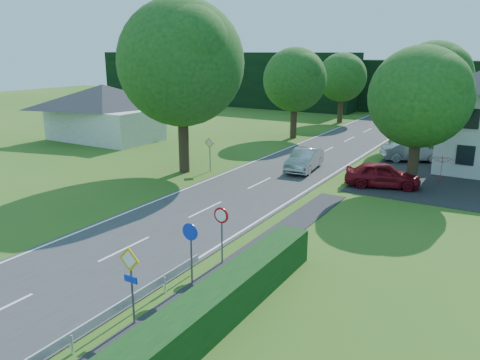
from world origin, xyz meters
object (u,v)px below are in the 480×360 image
Objects in this scene: parked_car_red at (382,175)px; parked_car_silver_a at (413,151)px; parasol at (441,170)px; moving_car at (305,160)px; streetlight at (417,112)px; motorcycle at (303,161)px.

parked_car_red is 0.98× the size of parked_car_silver_a.
moving_car is at bearing -172.08° from parasol.
moving_car is 1.00× the size of parked_car_silver_a.
motorcycle is (-7.41, -0.65, -3.96)m from streetlight.
moving_car is 8.89m from parasol.
streetlight reaches higher than parasol.
moving_car is at bearing 59.61° from parked_car_red.
parked_car_red is at bearing -112.22° from streetlight.
streetlight is at bearing 5.05° from moving_car.
motorcycle is 0.38× the size of parked_car_silver_a.
parked_car_silver_a is at bearing 42.73° from moving_car.
moving_car is (-6.97, -1.39, -3.66)m from streetlight.
parasol reaches higher than motorcycle.
streetlight is 4.56× the size of motorcycle.
motorcycle is at bearing -174.99° from streetlight.
moving_car is at bearing -168.76° from streetlight.
parked_car_red is 8.29m from parked_car_silver_a.
moving_car reaches higher than motorcycle.
moving_car is at bearing -41.57° from motorcycle.
parked_car_red reaches higher than moving_car.
parasol is at bearing -64.78° from parked_car_red.
streetlight is 8.43m from motorcycle.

